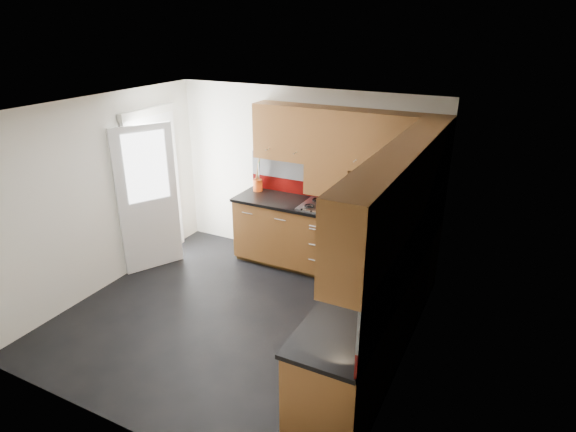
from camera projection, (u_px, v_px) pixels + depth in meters
The scene contains 14 objects.
room at pixel (231, 196), 5.00m from camera, with size 4.00×3.80×2.64m.
base_cabinets at pixel (347, 278), 5.55m from camera, with size 2.70×3.20×0.95m.
countertop at pixel (347, 240), 5.36m from camera, with size 2.72×3.22×0.04m.
backsplash at pixel (374, 213), 5.34m from camera, with size 2.70×3.20×0.54m.
upper_cabinets at pixel (370, 161), 5.00m from camera, with size 2.50×3.20×0.72m.
extractor_hood at pixel (330, 179), 6.25m from camera, with size 0.60×0.33×0.40m, color brown.
glass_cabinet at pixel (422, 158), 5.03m from camera, with size 0.32×0.80×0.66m.
back_door at pixel (152, 191), 6.54m from camera, with size 0.42×1.19×2.04m.
gas_hob at pixel (324, 206), 6.23m from camera, with size 0.60×0.53×0.05m.
utensil_pot at pixel (258, 184), 6.81m from camera, with size 0.13×0.13×0.47m.
toaster at pixel (383, 208), 5.99m from camera, with size 0.28×0.23×0.18m.
food_processor at pixel (394, 237), 5.07m from camera, with size 0.18×0.18×0.29m.
paper_towel at pixel (404, 239), 5.02m from camera, with size 0.13×0.13×0.28m, color white.
orange_cloth at pixel (394, 248), 5.13m from camera, with size 0.13×0.11×0.01m, color orange.
Camera 1 is at (2.65, -3.93, 3.21)m, focal length 30.00 mm.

